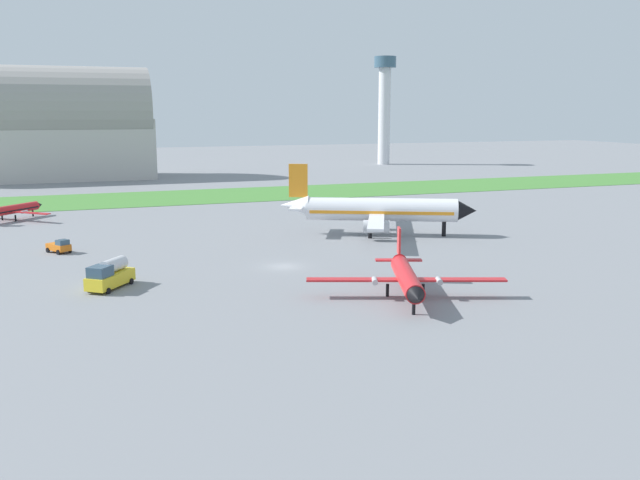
{
  "coord_description": "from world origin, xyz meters",
  "views": [
    {
      "loc": [
        -25.06,
        -82.18,
        19.7
      ],
      "look_at": [
        5.26,
        0.71,
        3.0
      ],
      "focal_mm": 38.45,
      "sensor_mm": 36.0,
      "label": 1
    }
  ],
  "objects_px": {
    "airplane_taxiing_turboprop": "(10,210)",
    "control_tower": "(384,102)",
    "fuel_truck_near_gate": "(110,275)",
    "pushback_tug_midfield": "(59,246)",
    "airplane_midfield_jet": "(377,210)",
    "airplane_foreground_turboprop": "(406,276)"
  },
  "relations": [
    {
      "from": "airplane_taxiing_turboprop",
      "to": "control_tower",
      "type": "height_order",
      "value": "control_tower"
    },
    {
      "from": "airplane_midfield_jet",
      "to": "fuel_truck_near_gate",
      "type": "distance_m",
      "value": 47.1
    },
    {
      "from": "pushback_tug_midfield",
      "to": "control_tower",
      "type": "height_order",
      "value": "control_tower"
    },
    {
      "from": "airplane_taxiing_turboprop",
      "to": "fuel_truck_near_gate",
      "type": "xyz_separation_m",
      "value": [
        14.06,
        -56.94,
        -0.39
      ]
    },
    {
      "from": "airplane_foreground_turboprop",
      "to": "airplane_midfield_jet",
      "type": "height_order",
      "value": "airplane_midfield_jet"
    },
    {
      "from": "airplane_taxiing_turboprop",
      "to": "fuel_truck_near_gate",
      "type": "relative_size",
      "value": 2.11
    },
    {
      "from": "fuel_truck_near_gate",
      "to": "control_tower",
      "type": "bearing_deg",
      "value": -177.6
    },
    {
      "from": "airplane_midfield_jet",
      "to": "control_tower",
      "type": "distance_m",
      "value": 150.27
    },
    {
      "from": "airplane_midfield_jet",
      "to": "pushback_tug_midfield",
      "type": "relative_size",
      "value": 7.49
    },
    {
      "from": "airplane_taxiing_turboprop",
      "to": "airplane_foreground_turboprop",
      "type": "xyz_separation_m",
      "value": [
        43.57,
        -71.89,
        0.36
      ]
    },
    {
      "from": "fuel_truck_near_gate",
      "to": "pushback_tug_midfield",
      "type": "bearing_deg",
      "value": -129.42
    },
    {
      "from": "pushback_tug_midfield",
      "to": "control_tower",
      "type": "bearing_deg",
      "value": 105.85
    },
    {
      "from": "pushback_tug_midfield",
      "to": "control_tower",
      "type": "relative_size",
      "value": 0.1
    },
    {
      "from": "pushback_tug_midfield",
      "to": "control_tower",
      "type": "distance_m",
      "value": 174.67
    },
    {
      "from": "fuel_truck_near_gate",
      "to": "pushback_tug_midfield",
      "type": "height_order",
      "value": "fuel_truck_near_gate"
    },
    {
      "from": "airplane_foreground_turboprop",
      "to": "pushback_tug_midfield",
      "type": "height_order",
      "value": "airplane_foreground_turboprop"
    },
    {
      "from": "airplane_foreground_turboprop",
      "to": "airplane_midfield_jet",
      "type": "bearing_deg",
      "value": -179.95
    },
    {
      "from": "control_tower",
      "to": "airplane_taxiing_turboprop",
      "type": "bearing_deg",
      "value": -141.1
    },
    {
      "from": "airplane_taxiing_turboprop",
      "to": "airplane_foreground_turboprop",
      "type": "bearing_deg",
      "value": -106.08
    },
    {
      "from": "airplane_taxiing_turboprop",
      "to": "control_tower",
      "type": "relative_size",
      "value": 0.36
    },
    {
      "from": "pushback_tug_midfield",
      "to": "fuel_truck_near_gate",
      "type": "bearing_deg",
      "value": -20.13
    },
    {
      "from": "airplane_midfield_jet",
      "to": "fuel_truck_near_gate",
      "type": "bearing_deg",
      "value": -128.76
    }
  ]
}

